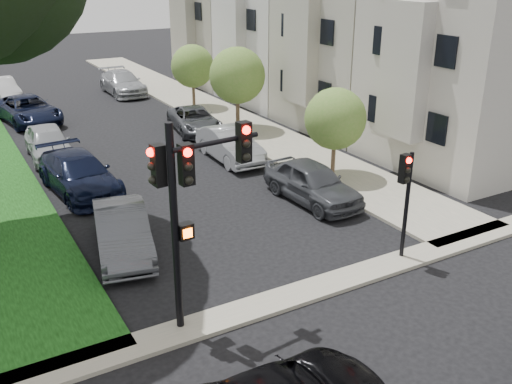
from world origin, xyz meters
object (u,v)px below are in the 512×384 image
car_parked_0 (312,182)px  car_parked_2 (195,120)px  traffic_signal_main (189,189)px  car_parked_4 (123,83)px  car_parked_7 (48,142)px  car_parked_8 (28,110)px  traffic_signal_secondary (406,187)px  car_parked_1 (230,145)px  car_parked_9 (3,89)px  small_tree_b (237,76)px  car_parked_5 (122,231)px  car_parked_6 (79,174)px  small_tree_c (192,66)px  small_tree_a (335,119)px

car_parked_0 → car_parked_2: (0.13, 11.29, -0.13)m
traffic_signal_main → car_parked_4: traffic_signal_main is taller
car_parked_7 → car_parked_8: 7.24m
car_parked_4 → traffic_signal_secondary: bearing=-89.5°
car_parked_1 → car_parked_9: 20.44m
small_tree_b → traffic_signal_main: bearing=-121.6°
traffic_signal_main → car_parked_9: traffic_signal_main is taller
traffic_signal_secondary → car_parked_9: 31.24m
traffic_signal_main → car_parked_5: size_ratio=1.18×
traffic_signal_secondary → car_parked_6: 12.92m
car_parked_9 → small_tree_b: bearing=-61.0°
small_tree_c → car_parked_1: small_tree_c is taller
traffic_signal_secondary → car_parked_8: size_ratio=0.63×
car_parked_5 → car_parked_6: 5.91m
car_parked_1 → small_tree_c: bearing=76.6°
traffic_signal_secondary → car_parked_8: traffic_signal_secondary is taller
traffic_signal_secondary → car_parked_4: traffic_signal_secondary is taller
car_parked_8 → traffic_signal_secondary: bearing=-81.6°
small_tree_a → car_parked_7: size_ratio=0.85×
car_parked_2 → car_parked_7: size_ratio=1.04×
car_parked_1 → car_parked_7: size_ratio=1.00×
small_tree_b → car_parked_2: bearing=158.5°
car_parked_2 → car_parked_5: (-7.76, -11.78, 0.09)m
traffic_signal_secondary → car_parked_4: bearing=89.8°
small_tree_c → car_parked_7: (-10.04, -5.82, -1.88)m
traffic_signal_secondary → car_parked_7: size_ratio=0.76×
small_tree_a → car_parked_0: 3.44m
car_parked_2 → car_parked_6: 9.65m
small_tree_b → car_parked_7: (-10.04, 0.10, -2.23)m
car_parked_0 → car_parked_8: size_ratio=0.83×
car_parked_0 → car_parked_4: size_ratio=0.84×
traffic_signal_main → small_tree_a: bearing=35.9°
car_parked_0 → car_parked_7: car_parked_0 is taller
small_tree_a → car_parked_5: size_ratio=0.85×
car_parked_0 → car_parked_1: car_parked_0 is taller
car_parked_4 → car_parked_5: 24.37m
car_parked_2 → car_parked_8: size_ratio=0.85×
small_tree_c → traffic_signal_main: size_ratio=0.74×
car_parked_1 → car_parked_9: bearing=112.8°
car_parked_2 → car_parked_9: 15.91m
small_tree_b → car_parked_9: (-10.16, 14.65, -2.29)m
traffic_signal_main → car_parked_6: size_ratio=1.00×
small_tree_c → car_parked_4: (-2.60, 6.39, -1.86)m
car_parked_8 → traffic_signal_main: bearing=-98.3°
car_parked_1 → traffic_signal_secondary: bearing=-88.1°
car_parked_1 → car_parked_2: (0.56, 5.27, -0.10)m
car_parked_0 → car_parked_5: car_parked_0 is taller
car_parked_4 → traffic_signal_main: bearing=-103.4°
small_tree_c → car_parked_1: bearing=-105.0°
car_parked_2 → car_parked_9: (-7.96, 13.78, 0.06)m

